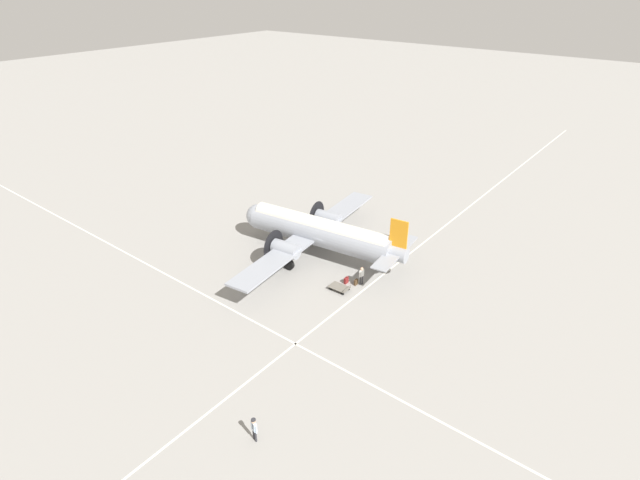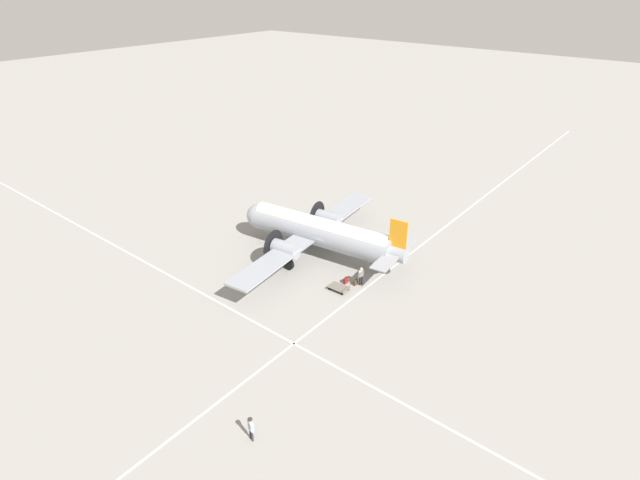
{
  "view_description": "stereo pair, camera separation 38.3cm",
  "coord_description": "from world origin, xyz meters",
  "px_view_note": "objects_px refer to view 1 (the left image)",
  "views": [
    {
      "loc": [
        32.6,
        25.72,
        23.96
      ],
      "look_at": [
        0.0,
        0.0,
        1.63
      ],
      "focal_mm": 28.0,
      "sensor_mm": 36.0,
      "label": 1
    },
    {
      "loc": [
        32.37,
        26.02,
        23.96
      ],
      "look_at": [
        0.0,
        0.0,
        1.63
      ],
      "focal_mm": 28.0,
      "sensor_mm": 36.0,
      "label": 2
    }
  ],
  "objects_px": {
    "passenger_boarding": "(362,274)",
    "suitcase_upright_spare": "(356,282)",
    "suitcase_near_door": "(346,280)",
    "baggage_cart": "(339,287)",
    "crew_foreground": "(254,427)",
    "airliner_main": "(316,231)"
  },
  "relations": [
    {
      "from": "crew_foreground",
      "to": "suitcase_near_door",
      "type": "xyz_separation_m",
      "value": [
        -16.79,
        -5.53,
        -0.77
      ]
    },
    {
      "from": "baggage_cart",
      "to": "passenger_boarding",
      "type": "bearing_deg",
      "value": -118.23
    },
    {
      "from": "baggage_cart",
      "to": "suitcase_upright_spare",
      "type": "bearing_deg",
      "value": -114.54
    },
    {
      "from": "crew_foreground",
      "to": "suitcase_upright_spare",
      "type": "xyz_separation_m",
      "value": [
        -17.09,
        -4.7,
        -0.78
      ]
    },
    {
      "from": "passenger_boarding",
      "to": "suitcase_upright_spare",
      "type": "distance_m",
      "value": 0.91
    },
    {
      "from": "airliner_main",
      "to": "baggage_cart",
      "type": "height_order",
      "value": "airliner_main"
    },
    {
      "from": "crew_foreground",
      "to": "suitcase_upright_spare",
      "type": "bearing_deg",
      "value": -61.44
    },
    {
      "from": "airliner_main",
      "to": "crew_foreground",
      "type": "relative_size",
      "value": 13.16
    },
    {
      "from": "passenger_boarding",
      "to": "suitcase_near_door",
      "type": "distance_m",
      "value": 1.52
    },
    {
      "from": "crew_foreground",
      "to": "suitcase_near_door",
      "type": "distance_m",
      "value": 17.7
    },
    {
      "from": "passenger_boarding",
      "to": "baggage_cart",
      "type": "xyz_separation_m",
      "value": [
        1.92,
        -0.94,
        -0.77
      ]
    },
    {
      "from": "suitcase_upright_spare",
      "to": "baggage_cart",
      "type": "height_order",
      "value": "suitcase_upright_spare"
    },
    {
      "from": "crew_foreground",
      "to": "baggage_cart",
      "type": "bearing_deg",
      "value": -57.85
    },
    {
      "from": "passenger_boarding",
      "to": "suitcase_upright_spare",
      "type": "relative_size",
      "value": 2.93
    },
    {
      "from": "crew_foreground",
      "to": "baggage_cart",
      "type": "xyz_separation_m",
      "value": [
        -15.54,
        -5.34,
        -0.78
      ]
    },
    {
      "from": "airliner_main",
      "to": "crew_foreground",
      "type": "distance_m",
      "value": 22.06
    },
    {
      "from": "passenger_boarding",
      "to": "suitcase_upright_spare",
      "type": "bearing_deg",
      "value": -26.65
    },
    {
      "from": "airliner_main",
      "to": "crew_foreground",
      "type": "height_order",
      "value": "airliner_main"
    },
    {
      "from": "airliner_main",
      "to": "baggage_cart",
      "type": "bearing_deg",
      "value": 139.21
    },
    {
      "from": "suitcase_upright_spare",
      "to": "baggage_cart",
      "type": "xyz_separation_m",
      "value": [
        1.55,
        -0.64,
        0.0
      ]
    },
    {
      "from": "airliner_main",
      "to": "suitcase_near_door",
      "type": "xyz_separation_m",
      "value": [
        2.39,
        5.26,
        -2.21
      ]
    },
    {
      "from": "crew_foreground",
      "to": "suitcase_upright_spare",
      "type": "relative_size",
      "value": 2.89
    }
  ]
}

